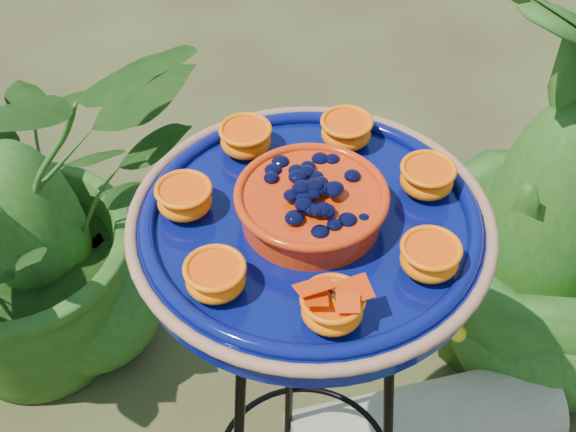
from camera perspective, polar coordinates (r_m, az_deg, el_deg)
The scene contains 5 objects.
tripod_stand at distance 1.37m, azimuth 1.30°, elevation -12.35°, with size 0.41×0.41×0.92m.
feeder_dish at distance 1.06m, azimuth 1.64°, elevation -0.36°, with size 0.58×0.58×0.11m.
driftwood_log at distance 1.89m, azimuth 9.64°, elevation -14.64°, with size 0.20×0.20×0.60m, color tan.
shrub_back_left at distance 1.89m, azimuth -18.80°, elevation 0.80°, with size 0.84×0.73×0.93m, color #1A4913.
shrub_back_right at distance 1.84m, azimuth 18.52°, elevation 1.46°, with size 0.58×0.58×1.03m, color #1A4913.
Camera 1 is at (0.07, -0.64, 1.71)m, focal length 50.00 mm.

